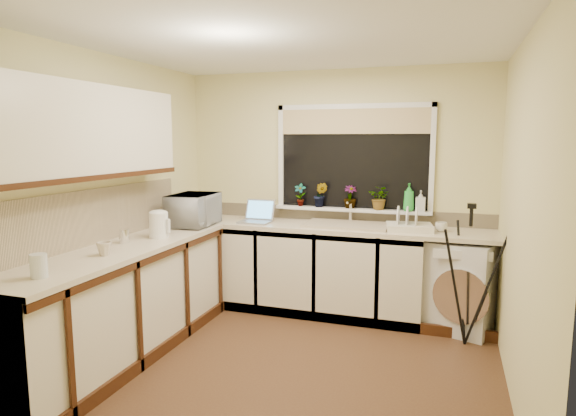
{
  "coord_description": "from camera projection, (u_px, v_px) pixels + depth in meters",
  "views": [
    {
      "loc": [
        1.15,
        -3.45,
        1.75
      ],
      "look_at": [
        -0.19,
        0.55,
        1.15
      ],
      "focal_mm": 30.37,
      "sensor_mm": 36.0,
      "label": 1
    }
  ],
  "objects": [
    {
      "name": "floor",
      "position": [
        289.0,
        362.0,
        3.85
      ],
      "size": [
        3.2,
        3.2,
        0.0
      ],
      "primitive_type": "plane",
      "color": "brown",
      "rests_on": "ground"
    },
    {
      "name": "ceiling",
      "position": [
        289.0,
        41.0,
        3.5
      ],
      "size": [
        3.2,
        3.2,
        0.0
      ],
      "primitive_type": "plane",
      "rotation": [
        3.14,
        0.0,
        0.0
      ],
      "color": "white",
      "rests_on": "ground"
    },
    {
      "name": "wall_back",
      "position": [
        334.0,
        190.0,
        5.08
      ],
      "size": [
        3.2,
        0.0,
        3.2
      ],
      "primitive_type": "plane",
      "rotation": [
        1.57,
        0.0,
        0.0
      ],
      "color": "beige",
      "rests_on": "ground"
    },
    {
      "name": "wall_front",
      "position": [
        187.0,
        252.0,
        2.27
      ],
      "size": [
        3.2,
        0.0,
        3.2
      ],
      "primitive_type": "plane",
      "rotation": [
        -1.57,
        0.0,
        0.0
      ],
      "color": "beige",
      "rests_on": "ground"
    },
    {
      "name": "wall_left",
      "position": [
        112.0,
        201.0,
        4.18
      ],
      "size": [
        0.0,
        3.0,
        3.0
      ],
      "primitive_type": "plane",
      "rotation": [
        1.57,
        0.0,
        1.57
      ],
      "color": "beige",
      "rests_on": "ground"
    },
    {
      "name": "wall_right",
      "position": [
        522.0,
        220.0,
        3.17
      ],
      "size": [
        0.0,
        3.0,
        3.0
      ],
      "primitive_type": "plane",
      "rotation": [
        1.57,
        0.0,
        -1.57
      ],
      "color": "beige",
      "rests_on": "ground"
    },
    {
      "name": "base_cabinet_back",
      "position": [
        296.0,
        268.0,
        5.01
      ],
      "size": [
        2.55,
        0.6,
        0.86
      ],
      "primitive_type": "cube",
      "color": "silver",
      "rests_on": "floor"
    },
    {
      "name": "base_cabinet_left",
      "position": [
        124.0,
        304.0,
        3.91
      ],
      "size": [
        0.54,
        2.4,
        0.86
      ],
      "primitive_type": "cube",
      "color": "silver",
      "rests_on": "floor"
    },
    {
      "name": "worktop_back",
      "position": [
        327.0,
        227.0,
        4.85
      ],
      "size": [
        3.2,
        0.6,
        0.04
      ],
      "primitive_type": "cube",
      "color": "beige",
      "rests_on": "base_cabinet_back"
    },
    {
      "name": "worktop_left",
      "position": [
        121.0,
        250.0,
        3.85
      ],
      "size": [
        0.6,
        2.4,
        0.04
      ],
      "primitive_type": "cube",
      "color": "beige",
      "rests_on": "base_cabinet_left"
    },
    {
      "name": "upper_cabinet",
      "position": [
        87.0,
        132.0,
        3.62
      ],
      "size": [
        0.28,
        1.9,
        0.7
      ],
      "primitive_type": "cube",
      "color": "silver",
      "rests_on": "wall_left"
    },
    {
      "name": "splashback_left",
      "position": [
        90.0,
        217.0,
        3.9
      ],
      "size": [
        0.02,
        2.4,
        0.45
      ],
      "primitive_type": "cube",
      "color": "beige",
      "rests_on": "wall_left"
    },
    {
      "name": "splashback_back",
      "position": [
        334.0,
        214.0,
        5.11
      ],
      "size": [
        3.2,
        0.02,
        0.14
      ],
      "primitive_type": "cube",
      "color": "beige",
      "rests_on": "wall_back"
    },
    {
      "name": "window_glass",
      "position": [
        353.0,
        159.0,
        4.96
      ],
      "size": [
        1.5,
        0.02,
        1.0
      ],
      "primitive_type": "cube",
      "color": "black",
      "rests_on": "wall_back"
    },
    {
      "name": "window_blind",
      "position": [
        354.0,
        121.0,
        4.88
      ],
      "size": [
        1.5,
        0.02,
        0.25
      ],
      "primitive_type": "cube",
      "color": "tan",
      "rests_on": "wall_back"
    },
    {
      "name": "windowsill",
      "position": [
        351.0,
        209.0,
        4.98
      ],
      "size": [
        1.6,
        0.14,
        0.03
      ],
      "primitive_type": "cube",
      "color": "white",
      "rests_on": "wall_back"
    },
    {
      "name": "sink",
      "position": [
        347.0,
        225.0,
        4.78
      ],
      "size": [
        0.82,
        0.46,
        0.03
      ],
      "primitive_type": "cube",
      "color": "tan",
      "rests_on": "worktop_back"
    },
    {
      "name": "faucet",
      "position": [
        350.0,
        212.0,
        4.94
      ],
      "size": [
        0.03,
        0.03,
        0.24
      ],
      "primitive_type": "cylinder",
      "color": "silver",
      "rests_on": "worktop_back"
    },
    {
      "name": "washing_machine",
      "position": [
        460.0,
        285.0,
        4.5
      ],
      "size": [
        0.74,
        0.72,
        0.83
      ],
      "primitive_type": "cube",
      "rotation": [
        0.0,
        0.0,
        -0.32
      ],
      "color": "silver",
      "rests_on": "floor"
    },
    {
      "name": "laptop",
      "position": [
        257.0,
        216.0,
        5.03
      ],
      "size": [
        0.31,
        0.31,
        0.22
      ],
      "rotation": [
        0.0,
        0.0,
        -0.0
      ],
      "color": "#919298",
      "rests_on": "worktop_back"
    },
    {
      "name": "kettle",
      "position": [
        159.0,
        225.0,
        4.22
      ],
      "size": [
        0.16,
        0.16,
        0.21
      ],
      "primitive_type": "cylinder",
      "color": "white",
      "rests_on": "worktop_left"
    },
    {
      "name": "dish_rack",
      "position": [
        409.0,
        227.0,
        4.55
      ],
      "size": [
        0.46,
        0.38,
        0.06
      ],
      "primitive_type": "cube",
      "rotation": [
        0.0,
        0.0,
        0.17
      ],
      "color": "beige",
      "rests_on": "worktop_back"
    },
    {
      "name": "tripod",
      "position": [
        468.0,
        275.0,
        4.1
      ],
      "size": [
        0.71,
        0.71,
        1.22
      ],
      "primitive_type": null,
      "rotation": [
        0.0,
        0.0,
        -0.19
      ],
      "color": "black",
      "rests_on": "floor"
    },
    {
      "name": "glass_jug",
      "position": [
        39.0,
        266.0,
        3.0
      ],
      "size": [
        0.1,
        0.1,
        0.15
      ],
      "primitive_type": "cylinder",
      "color": "silver",
      "rests_on": "worktop_left"
    },
    {
      "name": "steel_jar",
      "position": [
        124.0,
        236.0,
        3.99
      ],
      "size": [
        0.08,
        0.08,
        0.12
      ],
      "primitive_type": "cylinder",
      "color": "silver",
      "rests_on": "worktop_left"
    },
    {
      "name": "microwave",
      "position": [
        194.0,
        210.0,
        4.81
      ],
      "size": [
        0.43,
        0.59,
        0.31
      ],
      "primitive_type": "imported",
      "rotation": [
        0.0,
        0.0,
        1.66
      ],
      "color": "silver",
      "rests_on": "worktop_left"
    },
    {
      "name": "plant_a",
      "position": [
        300.0,
        195.0,
        5.11
      ],
      "size": [
        0.13,
        0.09,
        0.24
      ],
      "primitive_type": "imported",
      "rotation": [
        0.0,
        0.0,
        0.02
      ],
      "color": "#999999",
      "rests_on": "windowsill"
    },
    {
      "name": "plant_b",
      "position": [
        320.0,
        195.0,
        5.03
      ],
      "size": [
        0.14,
        0.12,
        0.26
      ],
      "primitive_type": "imported",
      "rotation": [
        0.0,
        0.0,
        -0.02
      ],
      "color": "#999999",
      "rests_on": "windowsill"
    },
    {
      "name": "plant_c",
      "position": [
        350.0,
        197.0,
        4.96
      ],
      "size": [
        0.17,
        0.17,
        0.23
      ],
      "primitive_type": "imported",
      "rotation": [
        0.0,
        0.0,
        0.42
      ],
      "color": "#999999",
      "rests_on": "windowsill"
    },
    {
      "name": "plant_d",
      "position": [
        380.0,
        198.0,
        4.84
      ],
      "size": [
        0.26,
        0.24,
        0.24
      ],
      "primitive_type": "imported",
      "rotation": [
        0.0,
        0.0,
        -0.29
      ],
      "color": "#999999",
      "rests_on": "windowsill"
    },
    {
      "name": "soap_bottle_green",
      "position": [
        409.0,
        197.0,
        4.74
      ],
      "size": [
        0.11,
        0.12,
        0.27
      ],
      "primitive_type": "imported",
      "rotation": [
        0.0,
        0.0,
        -0.09
      ],
      "color": "green",
      "rests_on": "windowsill"
    },
    {
      "name": "soap_bottle_clear",
      "position": [
        421.0,
        201.0,
        4.74
      ],
      "size": [
        0.1,
        0.1,
        0.2
      ],
      "primitive_type": "imported",
      "rotation": [
        0.0,
        0.0,
        0.04
      ],
      "color": "#999999",
      "rests_on": "windowsill"
    },
    {
      "name": "cup_back",
      "position": [
        441.0,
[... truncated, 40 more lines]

